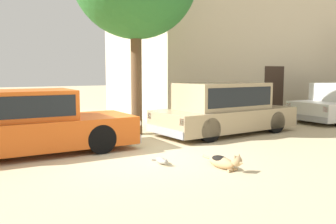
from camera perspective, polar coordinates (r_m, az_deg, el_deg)
ground_plane at (r=8.24m, az=-5.09°, el=-6.73°), size 80.00×80.00×0.00m
parked_sedan_nearest at (r=8.71m, az=-21.60°, el=-1.55°), size 4.84×1.74×1.46m
parked_sedan_second at (r=11.02m, az=8.81°, el=0.75°), size 4.68×2.13×1.54m
apartment_block at (r=19.61m, az=14.70°, el=14.77°), size 14.67×6.12×9.59m
stray_dog_spotted at (r=7.07m, az=8.86°, el=-7.78°), size 0.31×1.08×0.36m
stray_cat at (r=7.38m, az=-1.03°, el=-7.73°), size 0.25×0.62×0.15m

